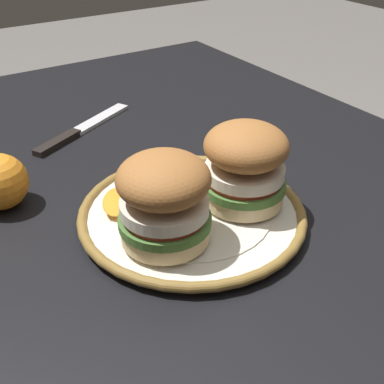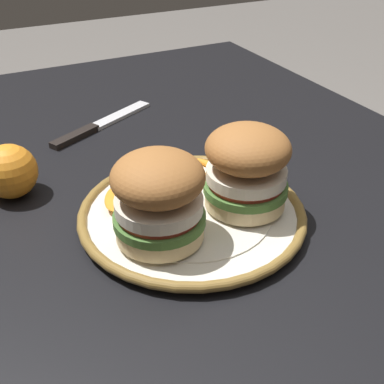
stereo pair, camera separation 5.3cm
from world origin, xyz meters
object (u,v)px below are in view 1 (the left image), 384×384
dining_table (196,261)px  sandwich_half_right (164,198)px  sandwich_half_left (245,164)px  table_knife (79,132)px  dinner_plate (192,213)px

dining_table → sandwich_half_right: sandwich_half_right is taller
sandwich_half_left → table_knife: (0.32, 0.08, -0.07)m
dining_table → dinner_plate: bearing=138.9°
dining_table → sandwich_half_left: 0.18m
dining_table → sandwich_half_right: (-0.06, 0.08, 0.17)m
dining_table → sandwich_half_right: 0.20m
dinner_plate → dining_table: bearing=-41.1°
dinner_plate → table_knife: (0.30, 0.02, -0.01)m
sandwich_half_left → table_knife: sandwich_half_left is taller
table_knife → dinner_plate: bearing=-175.8°
dinner_plate → sandwich_half_right: size_ratio=2.14×
sandwich_half_left → sandwich_half_right: 0.12m
sandwich_half_right → table_knife: bearing=-5.7°
dinner_plate → sandwich_half_left: bearing=-108.2°
dinner_plate → sandwich_half_right: bearing=120.0°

